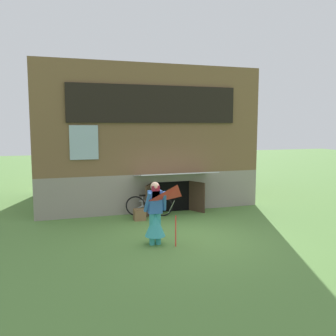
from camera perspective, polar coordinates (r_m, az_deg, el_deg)
name	(u,v)px	position (r m, az deg, el deg)	size (l,w,h in m)	color
ground_plane	(185,238)	(9.98, 2.64, -10.85)	(60.00, 60.00, 0.00)	#56843D
log_house	(138,137)	(14.83, -4.72, 4.88)	(7.92, 6.18, 5.08)	gray
person	(155,218)	(9.24, -2.03, -7.91)	(0.61, 0.52, 1.61)	teal
kite	(177,199)	(8.79, 1.49, -4.88)	(0.87, 0.85, 1.50)	red
bicycle_silver	(149,206)	(12.17, -2.99, -5.92)	(1.50, 0.58, 0.72)	black
wooden_crate	(140,215)	(11.71, -4.47, -7.30)	(0.36, 0.31, 0.36)	brown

